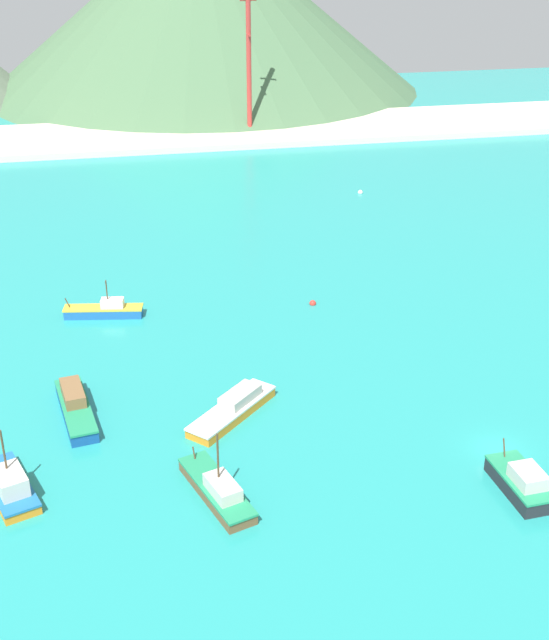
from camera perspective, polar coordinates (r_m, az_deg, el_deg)
ground at (r=98.20m, az=7.57°, el=1.07°), size 260.00×280.00×0.50m
fishing_boat_1 at (r=69.38m, az=16.44°, el=-10.49°), size 3.30×6.81×2.84m
fishing_boat_2 at (r=77.89m, az=-13.34°, el=-5.72°), size 4.01×10.20×2.33m
fishing_boat_3 at (r=75.99m, az=-2.78°, el=-5.97°), size 9.16×9.15×1.96m
fishing_boat_5 at (r=95.48m, az=-11.43°, el=0.66°), size 8.91×3.26×4.37m
fishing_boat_6 at (r=66.35m, az=-3.86°, el=-11.40°), size 5.21×9.57×6.05m
fishing_boat_7 at (r=69.55m, az=-17.52°, el=-10.62°), size 5.40×8.50×5.95m
buoy_0 at (r=135.96m, az=5.84°, el=8.60°), size 0.78×0.78×0.78m
buoy_2 at (r=96.73m, az=2.61°, el=1.13°), size 0.78×0.78×0.78m
beach_strip at (r=172.73m, az=-1.03°, el=12.73°), size 247.00×24.08×1.20m
hill_central at (r=215.68m, az=-5.02°, el=20.78°), size 105.54×105.54×41.31m
radio_tower at (r=167.89m, az=-1.76°, el=17.62°), size 3.10×2.48×31.00m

